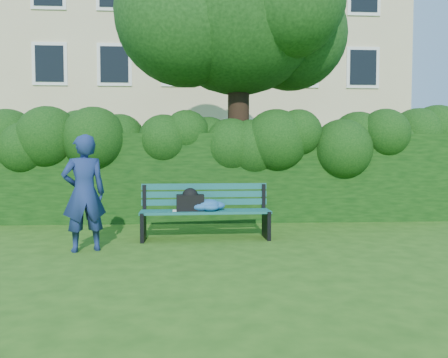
{
  "coord_description": "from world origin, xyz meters",
  "views": [
    {
      "loc": [
        -0.45,
        -6.95,
        1.35
      ],
      "look_at": [
        0.0,
        0.6,
        0.95
      ],
      "focal_mm": 35.0,
      "sensor_mm": 36.0,
      "label": 1
    }
  ],
  "objects": [
    {
      "name": "hedge",
      "position": [
        0.0,
        2.2,
        0.9
      ],
      "size": [
        10.0,
        1.0,
        1.8
      ],
      "color": "black",
      "rests_on": "ground"
    },
    {
      "name": "park_bench",
      "position": [
        -0.38,
        0.11,
        0.51
      ],
      "size": [
        2.11,
        0.64,
        0.89
      ],
      "rotation": [
        0.0,
        0.0,
        0.04
      ],
      "color": "#0D4135",
      "rests_on": "ground"
    },
    {
      "name": "apartment_building",
      "position": [
        -0.0,
        13.99,
        6.0
      ],
      "size": [
        16.0,
        8.08,
        12.0
      ],
      "color": "#C5B284",
      "rests_on": "ground"
    },
    {
      "name": "tree",
      "position": [
        0.47,
        3.29,
        4.78
      ],
      "size": [
        5.38,
        4.54,
        6.88
      ],
      "color": "black",
      "rests_on": "ground"
    },
    {
      "name": "man_reading",
      "position": [
        -2.06,
        -0.7,
        0.83
      ],
      "size": [
        0.71,
        0.6,
        1.65
      ],
      "primitive_type": "imported",
      "rotation": [
        0.0,
        0.0,
        3.54
      ],
      "color": "navy",
      "rests_on": "ground"
    },
    {
      "name": "ground",
      "position": [
        0.0,
        0.0,
        0.0
      ],
      "size": [
        80.0,
        80.0,
        0.0
      ],
      "primitive_type": "plane",
      "color": "#285515",
      "rests_on": "ground"
    }
  ]
}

